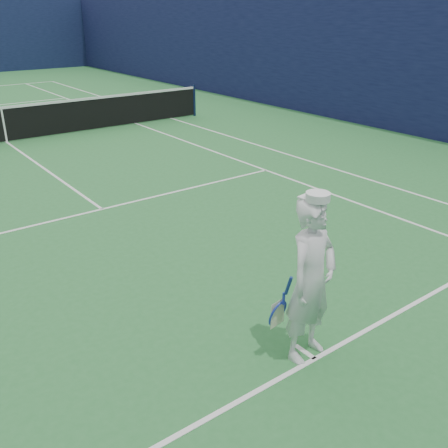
% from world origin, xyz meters
% --- Properties ---
extents(ground, '(80.00, 80.00, 0.00)m').
position_xyz_m(ground, '(0.00, 0.00, 0.00)').
color(ground, '#2B7236').
rests_on(ground, ground).
extents(court_markings, '(11.03, 23.83, 0.01)m').
position_xyz_m(court_markings, '(0.00, 0.00, 0.00)').
color(court_markings, white).
rests_on(court_markings, ground).
extents(tennis_net, '(12.88, 0.09, 1.07)m').
position_xyz_m(tennis_net, '(0.00, 0.00, 0.55)').
color(tennis_net, '#141E4C').
rests_on(tennis_net, ground).
extents(tennis_player, '(0.82, 0.53, 1.88)m').
position_xyz_m(tennis_player, '(-0.00, -11.74, 0.92)').
color(tennis_player, white).
rests_on(tennis_player, ground).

